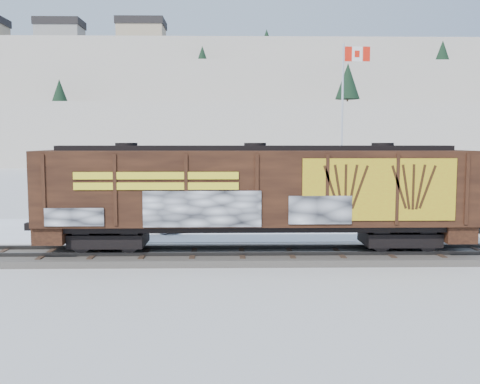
{
  "coord_description": "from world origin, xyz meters",
  "views": [
    {
      "loc": [
        -2.5,
        -21.88,
        4.87
      ],
      "look_at": [
        -2.02,
        3.0,
        2.5
      ],
      "focal_mm": 40.0,
      "sensor_mm": 36.0,
      "label": 1
    }
  ],
  "objects_px": {
    "hopper_railcar": "(255,191)",
    "car_silver": "(144,216)",
    "flagpole": "(343,150)",
    "car_dark": "(480,220)",
    "car_white": "(321,214)"
  },
  "relations": [
    {
      "from": "hopper_railcar",
      "to": "car_silver",
      "type": "height_order",
      "value": "hopper_railcar"
    },
    {
      "from": "flagpole",
      "to": "car_dark",
      "type": "height_order",
      "value": "flagpole"
    },
    {
      "from": "flagpole",
      "to": "car_silver",
      "type": "relative_size",
      "value": 2.42
    },
    {
      "from": "car_white",
      "to": "car_dark",
      "type": "height_order",
      "value": "car_white"
    },
    {
      "from": "hopper_railcar",
      "to": "car_silver",
      "type": "xyz_separation_m",
      "value": [
        -5.7,
        6.95,
        -1.97
      ]
    },
    {
      "from": "car_silver",
      "to": "car_white",
      "type": "relative_size",
      "value": 1.15
    },
    {
      "from": "hopper_railcar",
      "to": "flagpole",
      "type": "height_order",
      "value": "flagpole"
    },
    {
      "from": "hopper_railcar",
      "to": "car_dark",
      "type": "height_order",
      "value": "hopper_railcar"
    },
    {
      "from": "car_white",
      "to": "car_dark",
      "type": "xyz_separation_m",
      "value": [
        8.17,
        -2.16,
        -0.04
      ]
    },
    {
      "from": "flagpole",
      "to": "car_white",
      "type": "bearing_deg",
      "value": -111.29
    },
    {
      "from": "flagpole",
      "to": "car_silver",
      "type": "bearing_deg",
      "value": -146.49
    },
    {
      "from": "car_silver",
      "to": "car_white",
      "type": "bearing_deg",
      "value": -63.0
    },
    {
      "from": "hopper_railcar",
      "to": "flagpole",
      "type": "distance_m",
      "value": 16.8
    },
    {
      "from": "car_white",
      "to": "car_dark",
      "type": "relative_size",
      "value": 0.93
    },
    {
      "from": "hopper_railcar",
      "to": "car_dark",
      "type": "xyz_separation_m",
      "value": [
        12.35,
        6.21,
        -2.14
      ]
    }
  ]
}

